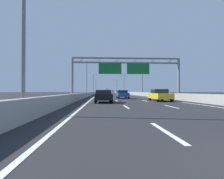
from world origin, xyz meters
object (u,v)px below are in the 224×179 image
Objects in this scene: sign_gantry at (126,67)px; white_car at (113,92)px; streetlamp_left_mid at (88,76)px; streetlamp_left_far at (94,83)px; streetlamp_right_mid at (142,76)px; green_car at (101,93)px; black_car at (103,96)px; blue_car at (122,94)px; silver_car at (118,92)px; box_truck at (107,90)px; yellow_car at (160,95)px; streetlamp_right_far at (124,83)px; streetlamp_left_distant at (96,85)px; streetlamp_right_distant at (117,85)px; streetlamp_left_near at (28,9)px.

sign_gantry reaches higher than white_car.
streetlamp_left_far is at bearing 90.00° from streetlamp_left_mid.
green_car is (-11.23, 13.53, -4.67)m from streetlamp_right_mid.
streetlamp_left_mid is at bearing 97.24° from black_car.
streetlamp_right_mid is at bearing 68.94° from blue_car.
streetlamp_left_far is 2.31× the size of silver_car.
streetlamp_left_far is 2.15× the size of green_car.
white_car is (-3.66, 68.62, -4.63)m from streetlamp_right_mid.
streetlamp_right_mid reaches higher than black_car.
sign_gantry reaches higher than box_truck.
yellow_car is (-3.90, -28.48, -4.63)m from streetlamp_right_mid.
streetlamp_right_far is (14.93, 41.83, 0.00)m from streetlamp_left_mid.
sign_gantry is at bearing -107.68° from streetlamp_right_mid.
black_car is 0.54× the size of box_truck.
silver_car reaches higher than green_car.
white_car is (3.88, 92.28, -4.05)m from sign_gantry.
streetlamp_right_mid is (7.54, 23.67, 0.58)m from sign_gantry.
white_car is (11.27, 26.79, -4.63)m from streetlamp_left_far.
streetlamp_right_distant is (14.93, 0.00, 0.00)m from streetlamp_left_distant.
streetlamp_left_near is 1.17× the size of box_truck.
sign_gantry is 3.74× the size of black_car.
streetlamp_left_near is at bearing -112.14° from sign_gantry.
streetlamp_left_far is (0.00, 41.83, 0.00)m from streetlamp_left_mid.
black_car is at bearing -98.58° from streetlamp_right_far.
streetlamp_right_mid is 2.04× the size of white_car.
streetlamp_left_near and streetlamp_left_far have the same top height.
silver_car is (11.12, -53.48, -4.63)m from streetlamp_left_distant.
streetlamp_right_mid is 2.16× the size of black_car.
box_truck is (3.42, 104.94, 0.94)m from black_car.
white_car is at bearing 97.78° from streetlamp_right_far.
streetlamp_left_mid is 1.00× the size of streetlamp_right_far.
streetlamp_right_distant is 2.31× the size of silver_car.
streetlamp_left_far is 16.76m from silver_car.
yellow_car is at bearing -90.09° from silver_car.
black_car is (3.94, -114.68, -4.67)m from streetlamp_left_distant.
yellow_car is (11.03, 13.34, -4.63)m from streetlamp_left_near.
box_truck is (-3.75, 43.74, 0.90)m from silver_car.
streetlamp_right_distant is at bearing 76.32° from white_car.
silver_car is 50.12m from blue_car.
yellow_car reaches higher than blue_car.
streetlamp_right_distant is (14.93, 125.48, 0.00)m from streetlamp_left_near.
streetlamp_right_far reaches higher than green_car.
streetlamp_left_near and streetlamp_left_distant have the same top height.
streetlamp_left_near is 23.67m from blue_car.
streetlamp_right_distant is at bearing 84.53° from black_car.
yellow_car is at bearing -87.95° from box_truck.
streetlamp_left_near is 1.00× the size of streetlamp_left_distant.
black_car is 44.55m from green_car.
box_truck is at bearing -127.86° from streetlamp_right_distant.
blue_car is 33.52m from green_car.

